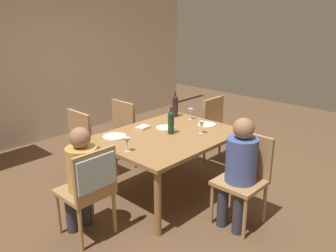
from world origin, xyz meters
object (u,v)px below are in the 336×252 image
chair_far_left (88,139)px  wine_glass_near_right (202,125)px  dining_table (168,140)px  dinner_plate_guest_left (165,128)px  wine_bottle_tall_green (171,122)px  wine_glass_centre (127,142)px  dinner_plate_host (207,125)px  chair_right_end (219,126)px  chair_near (245,173)px  person_man_bearded (240,166)px  wine_bottle_dark_red (175,106)px  chair_far_right (130,127)px  dinner_plate_guest_right (114,136)px  wine_glass_near_left (191,112)px  person_woman_host (82,173)px

chair_far_left → wine_glass_near_right: (0.72, -1.24, 0.30)m
dining_table → dinner_plate_guest_left: size_ratio=6.70×
wine_bottle_tall_green → wine_glass_centre: bearing=-176.2°
dinner_plate_host → chair_right_end: bearing=19.9°
chair_near → wine_glass_near_right: (0.20, 0.71, 0.30)m
person_man_bearded → chair_right_end: bearing=-47.9°
dinner_plate_guest_left → chair_near: bearing=-92.4°
dinner_plate_host → wine_bottle_dark_red: bearing=89.4°
dining_table → chair_far_left: (-0.43, 0.98, -0.12)m
person_man_bearded → dinner_plate_host: (0.60, 0.86, 0.08)m
dining_table → chair_right_end: 1.16m
chair_far_right → wine_glass_near_right: 1.28m
chair_far_left → dinner_plate_guest_right: (-0.05, -0.60, 0.20)m
wine_bottle_tall_green → wine_glass_near_left: bearing=18.1°
dining_table → chair_far_left: size_ratio=1.68×
dinner_plate_host → wine_glass_centre: bearing=176.9°
dining_table → dinner_plate_host: 0.60m
wine_glass_near_left → dinner_plate_guest_left: bearing=-178.7°
chair_far_right → dinner_plate_guest_right: size_ratio=3.45×
chair_far_left → dinner_plate_guest_left: bearing=35.3°
chair_near → person_man_bearded: 0.16m
dining_table → person_man_bearded: bearing=-91.5°
dinner_plate_host → wine_glass_near_right: bearing=-154.2°
wine_glass_near_right → wine_glass_near_left: bearing=52.8°
chair_near → wine_glass_near_right: size_ratio=6.17×
wine_bottle_tall_green → wine_bottle_dark_red: 0.69m
wine_bottle_dark_red → person_man_bearded: bearing=-113.7°
chair_far_left → wine_glass_near_right: bearing=30.1°
dinner_plate_guest_right → dinner_plate_host: bearing=-25.1°
chair_right_end → person_woman_host: size_ratio=0.84×
wine_glass_near_left → dinner_plate_guest_right: size_ratio=0.56×
chair_right_end → dinner_plate_guest_left: 1.04m
dinner_plate_guest_left → person_man_bearded: bearing=-98.0°
chair_near → dinner_plate_guest_right: bearing=22.8°
chair_near → wine_glass_near_left: chair_near is taller
chair_far_left → person_man_bearded: bearing=11.8°
chair_far_left → dinner_plate_host: bearing=42.7°
dinner_plate_host → dinner_plate_guest_left: 0.53m
chair_far_left → chair_far_right: same height
chair_far_right → wine_glass_centre: (-0.92, -1.03, 0.30)m
wine_glass_near_right → chair_far_right: bearing=91.1°
chair_far_right → dinner_plate_guest_right: 0.98m
dining_table → dinner_plate_host: bearing=-11.8°
chair_right_end → person_man_bearded: (-1.18, -1.06, 0.12)m
wine_bottle_tall_green → wine_glass_centre: (-0.70, -0.05, -0.04)m
dinner_plate_host → person_man_bearded: bearing=-125.2°
wine_bottle_tall_green → wine_glass_near_right: 0.35m
chair_far_right → chair_right_end: bearing=45.1°
chair_right_end → dinner_plate_guest_right: 1.67m
chair_far_left → wine_glass_centre: size_ratio=6.17×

